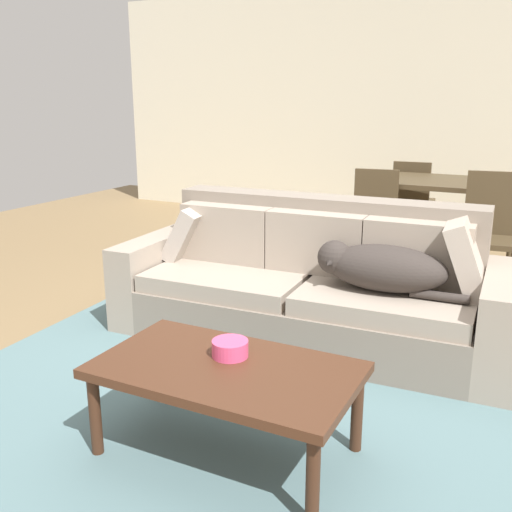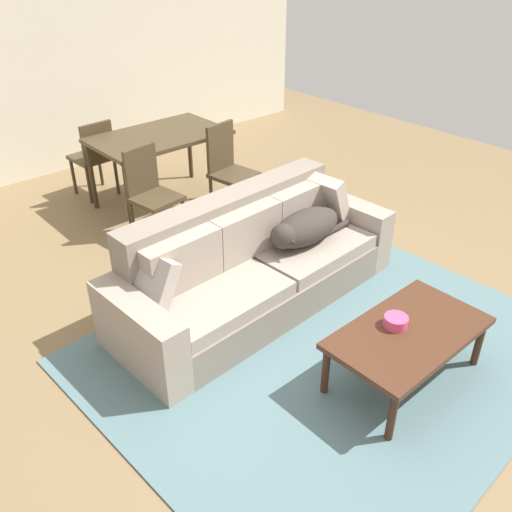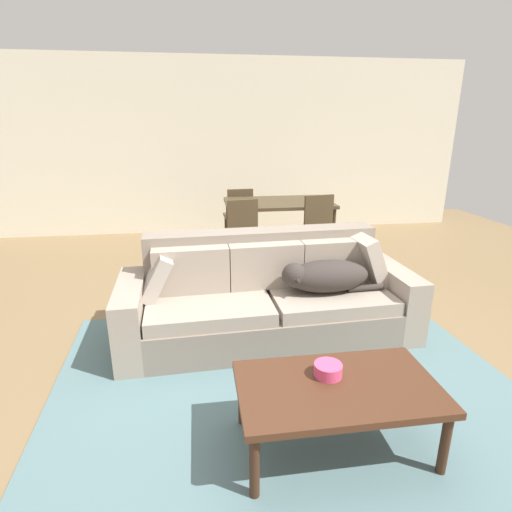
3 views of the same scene
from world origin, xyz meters
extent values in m
plane|color=olive|center=(0.00, 0.00, 0.00)|extent=(10.00, 10.00, 0.00)
cube|color=beige|center=(0.00, 4.00, 1.35)|extent=(8.00, 0.12, 2.70)
cube|color=slate|center=(0.14, -0.49, 0.01)|extent=(3.24, 2.79, 0.01)
cube|color=gray|center=(0.14, 0.27, 0.15)|extent=(2.02, 0.95, 0.30)
cube|color=gray|center=(-0.36, 0.25, 0.35)|extent=(1.00, 0.87, 0.11)
cube|color=gray|center=(0.64, 0.29, 0.35)|extent=(1.00, 0.87, 0.11)
cube|color=gray|center=(0.13, 0.58, 0.63)|extent=(2.00, 0.32, 0.44)
cube|color=gray|center=(-0.48, 0.36, 0.59)|extent=(0.62, 0.19, 0.37)
cube|color=gray|center=(0.13, 0.39, 0.59)|extent=(0.62, 0.19, 0.37)
cube|color=gray|center=(0.75, 0.42, 0.59)|extent=(0.62, 0.19, 0.37)
cube|color=gray|center=(-0.95, 0.22, 0.28)|extent=(0.24, 0.87, 0.55)
cube|color=gray|center=(1.23, 0.31, 0.28)|extent=(0.24, 0.87, 0.55)
ellipsoid|color=#37302C|center=(0.62, 0.22, 0.54)|extent=(0.70, 0.36, 0.26)
sphere|color=#37302C|center=(0.33, 0.19, 0.57)|extent=(0.20, 0.20, 0.20)
cone|color=#292421|center=(0.33, 0.10, 0.56)|extent=(0.09, 0.11, 0.09)
cylinder|color=#37302C|center=(0.93, 0.17, 0.44)|extent=(0.31, 0.06, 0.05)
cube|color=#ADA297|center=(-0.76, 0.34, 0.57)|extent=(0.31, 0.40, 0.38)
cube|color=#B9AA9B|center=(1.03, 0.41, 0.60)|extent=(0.30, 0.45, 0.45)
cube|color=#4A2A1A|center=(0.29, -1.01, 0.39)|extent=(1.07, 0.61, 0.04)
cylinder|color=#3F2416|center=(-0.20, -1.27, 0.18)|extent=(0.05, 0.05, 0.37)
cylinder|color=#3F2416|center=(0.77, -1.27, 0.18)|extent=(0.05, 0.05, 0.37)
cylinder|color=#3F2416|center=(-0.20, -0.75, 0.18)|extent=(0.05, 0.05, 0.37)
cylinder|color=#3F2416|center=(0.77, -0.75, 0.18)|extent=(0.05, 0.05, 0.37)
cylinder|color=#EA4C7F|center=(0.26, -0.92, 0.44)|extent=(0.15, 0.15, 0.07)
cube|color=#463824|center=(0.62, 2.34, 0.74)|extent=(1.35, 0.84, 0.04)
cylinder|color=#3C301E|center=(0.00, 1.97, 0.36)|extent=(0.05, 0.05, 0.72)
cylinder|color=#3C301E|center=(1.25, 1.97, 0.36)|extent=(0.05, 0.05, 0.72)
cylinder|color=#3C301E|center=(0.00, 2.71, 0.36)|extent=(0.05, 0.05, 0.72)
cylinder|color=#3C301E|center=(1.25, 2.71, 0.36)|extent=(0.05, 0.05, 0.72)
cube|color=#463824|center=(0.13, 1.68, 0.43)|extent=(0.45, 0.45, 0.04)
cube|color=#463824|center=(0.11, 1.86, 0.67)|extent=(0.36, 0.09, 0.44)
cylinder|color=#3F3220|center=(-0.01, 1.49, 0.20)|extent=(0.04, 0.04, 0.41)
cylinder|color=#3F3220|center=(0.32, 1.53, 0.20)|extent=(0.04, 0.04, 0.41)
cylinder|color=#3F3220|center=(-0.06, 1.82, 0.20)|extent=(0.04, 0.04, 0.41)
cylinder|color=#3F3220|center=(0.28, 1.87, 0.20)|extent=(0.04, 0.04, 0.41)
cube|color=#463824|center=(1.03, 1.63, 0.43)|extent=(0.45, 0.45, 0.04)
cube|color=#463824|center=(1.00, 1.81, 0.69)|extent=(0.36, 0.09, 0.48)
cylinder|color=#3F3220|center=(0.89, 1.44, 0.20)|extent=(0.04, 0.04, 0.41)
cylinder|color=#3F3220|center=(1.22, 1.48, 0.20)|extent=(0.04, 0.04, 0.41)
cylinder|color=#3F3220|center=(0.84, 1.77, 0.20)|extent=(0.04, 0.04, 0.41)
cylinder|color=#3F3220|center=(1.17, 1.82, 0.20)|extent=(0.04, 0.04, 0.41)
cube|color=#463824|center=(0.18, 3.03, 0.43)|extent=(0.42, 0.42, 0.04)
cube|color=#463824|center=(0.19, 2.85, 0.65)|extent=(0.36, 0.06, 0.40)
cylinder|color=#3F3220|center=(0.34, 3.21, 0.21)|extent=(0.04, 0.04, 0.41)
cylinder|color=#3F3220|center=(0.00, 3.19, 0.21)|extent=(0.04, 0.04, 0.41)
cylinder|color=#3F3220|center=(0.36, 2.87, 0.21)|extent=(0.04, 0.04, 0.41)
cylinder|color=#3F3220|center=(0.02, 2.85, 0.21)|extent=(0.04, 0.04, 0.41)
camera|label=1|loc=(1.37, -2.89, 1.47)|focal=40.85mm
camera|label=2|loc=(-2.25, -2.40, 2.61)|focal=38.50mm
camera|label=3|loc=(-0.41, -2.77, 1.72)|focal=28.66mm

